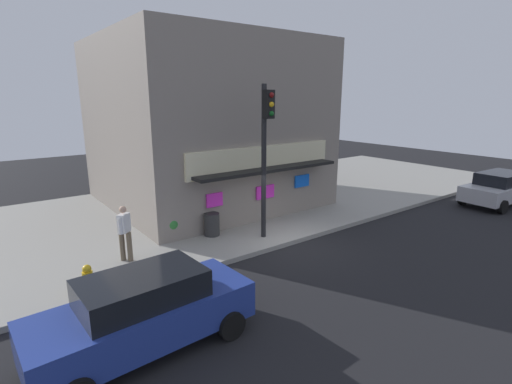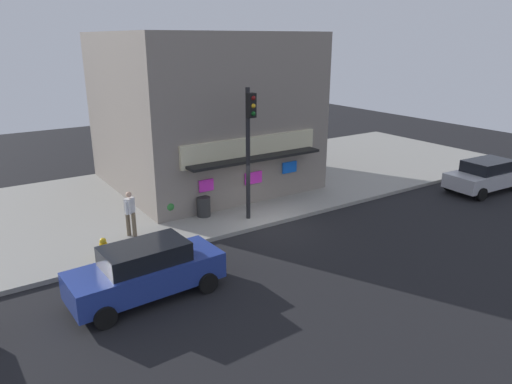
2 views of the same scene
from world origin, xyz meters
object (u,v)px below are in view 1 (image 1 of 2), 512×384
Objects in this scene: parked_car_silver at (500,188)px; potted_plant_by_doorway at (304,196)px; traffic_light at (266,143)px; fire_hydrant at (88,279)px; potted_plant_by_window at (171,226)px; pedestrian at (125,231)px; parked_car_blue at (144,312)px; trash_can at (212,224)px.

potted_plant_by_doorway is at bearing 149.81° from parked_car_silver.
fire_hydrant is at bearing -176.16° from traffic_light.
parked_car_silver is (15.28, -4.86, 0.13)m from potted_plant_by_window.
potted_plant_by_window is at bearing -178.91° from potted_plant_by_doorway.
potted_plant_by_window is at bearing 23.61° from pedestrian.
parked_car_blue is 1.01× the size of parked_car_silver.
potted_plant_by_doorway is (10.11, 2.40, 0.17)m from fire_hydrant.
trash_can is at bearing 6.09° from pedestrian.
pedestrian is 2.12m from potted_plant_by_window.
pedestrian is 17.66m from parked_car_silver.
pedestrian is 4.50m from parked_car_blue.
parked_car_silver reaches higher than fire_hydrant.
potted_plant_by_doorway is 11.06m from parked_car_blue.
potted_plant_by_window is (3.40, 2.28, 0.15)m from fire_hydrant.
pedestrian reaches higher than trash_can.
traffic_light reaches higher than potted_plant_by_window.
potted_plant_by_window is at bearing 147.08° from traffic_light.
traffic_light is at bearing -12.11° from pedestrian.
potted_plant_by_doorway is at bearing 1.09° from potted_plant_by_window.
trash_can is 0.91× the size of potted_plant_by_window.
traffic_light is 7.00m from fire_hydrant.
traffic_light is at bearing -43.54° from trash_can.
fire_hydrant is 2.96m from parked_car_blue.
traffic_light is 4.52m from potted_plant_by_window.
parked_car_silver is (18.26, 0.33, -0.04)m from parked_car_blue.
potted_plant_by_doorway reaches higher than fire_hydrant.
parked_car_blue is (-5.85, -3.34, -2.78)m from traffic_light.
fire_hydrant is 10.40m from potted_plant_by_doorway.
potted_plant_by_window is at bearing 161.36° from trash_can.
parked_car_silver is at bearing -17.63° from potted_plant_by_window.
pedestrian is at bearing 167.89° from traffic_light.
parked_car_blue is (-2.98, -5.19, 0.17)m from potted_plant_by_window.
parked_car_silver is (12.42, -3.00, -2.83)m from traffic_light.
pedestrian reaches higher than parked_car_blue.
parked_car_silver is at bearing -30.19° from potted_plant_by_doorway.
potted_plant_by_window is 0.20× the size of parked_car_blue.
pedestrian is at bearing -173.65° from potted_plant_by_doorway.
trash_can is 14.55m from parked_car_silver.
potted_plant_by_doorway reaches higher than potted_plant_by_window.
parked_car_silver is (8.57, -4.99, 0.10)m from potted_plant_by_doorway.
potted_plant_by_window is (-2.86, 1.85, -2.96)m from traffic_light.
potted_plant_by_doorway is 0.21× the size of parked_car_silver.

